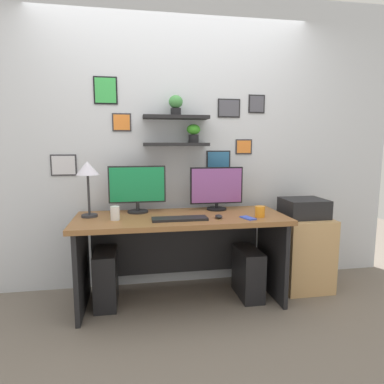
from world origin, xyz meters
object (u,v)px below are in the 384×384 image
(desk_lamp, at_px, (88,173))
(printer, at_px, (304,208))
(computer_tower_left, at_px, (106,278))
(cell_phone, at_px, (248,218))
(monitor_right, at_px, (217,188))
(desk, at_px, (180,238))
(coffee_mug, at_px, (260,212))
(computer_tower_right, at_px, (248,273))
(monitor_left, at_px, (137,188))
(water_cup, at_px, (115,213))
(keyboard, at_px, (180,219))
(computer_mouse, at_px, (219,216))
(drawer_cabinet, at_px, (302,252))

(desk_lamp, bearing_deg, printer, 0.40)
(desk_lamp, height_order, computer_tower_left, desk_lamp)
(cell_phone, bearing_deg, monitor_right, 93.76)
(desk, distance_m, coffee_mug, 0.71)
(monitor_right, relative_size, computer_tower_right, 1.13)
(monitor_left, distance_m, water_cup, 0.37)
(water_cup, distance_m, printer, 1.71)
(keyboard, bearing_deg, computer_mouse, 1.15)
(water_cup, bearing_deg, coffee_mug, -4.34)
(drawer_cabinet, height_order, printer, printer)
(coffee_mug, xyz_separation_m, printer, (0.53, 0.26, -0.04))
(drawer_cabinet, distance_m, computer_tower_left, 1.80)
(water_cup, distance_m, drawer_cabinet, 1.77)
(keyboard, height_order, drawer_cabinet, keyboard)
(desk, bearing_deg, coffee_mug, -17.74)
(cell_phone, distance_m, printer, 0.71)
(desk_lamp, distance_m, coffee_mug, 1.44)
(keyboard, bearing_deg, computer_tower_left, 162.05)
(desk, height_order, computer_mouse, computer_mouse)
(computer_mouse, distance_m, computer_tower_right, 0.64)
(computer_mouse, xyz_separation_m, drawer_cabinet, (0.88, 0.25, -0.43))
(monitor_right, distance_m, desk_lamp, 1.13)
(desk, bearing_deg, computer_tower_right, -6.50)
(cell_phone, relative_size, printer, 0.37)
(keyboard, height_order, computer_tower_right, keyboard)
(monitor_right, xyz_separation_m, computer_tower_right, (0.24, -0.23, -0.73))
(computer_tower_left, bearing_deg, computer_mouse, -11.57)
(monitor_left, xyz_separation_m, drawer_cabinet, (1.52, -0.11, -0.63))
(desk, relative_size, water_cup, 15.94)
(monitor_left, distance_m, desk_lamp, 0.44)
(cell_phone, bearing_deg, computer_mouse, 149.38)
(printer, bearing_deg, computer_tower_left, -178.08)
(desk, bearing_deg, cell_phone, -25.48)
(cell_phone, relative_size, drawer_cabinet, 0.21)
(computer_tower_right, bearing_deg, computer_tower_left, 177.12)
(computer_mouse, distance_m, desk_lamp, 1.12)
(desk_lamp, relative_size, cell_phone, 3.28)
(desk, relative_size, coffee_mug, 19.48)
(computer_tower_left, bearing_deg, coffee_mug, -8.82)
(desk, relative_size, printer, 4.61)
(monitor_right, bearing_deg, coffee_mug, -52.55)
(drawer_cabinet, bearing_deg, desk, -177.33)
(desk, height_order, monitor_right, monitor_right)
(drawer_cabinet, bearing_deg, water_cup, -174.34)
(keyboard, bearing_deg, cell_phone, -4.74)
(keyboard, bearing_deg, desk_lamp, 161.39)
(computer_mouse, height_order, desk_lamp, desk_lamp)
(drawer_cabinet, distance_m, printer, 0.42)
(coffee_mug, relative_size, printer, 0.24)
(printer, bearing_deg, cell_phone, -155.02)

